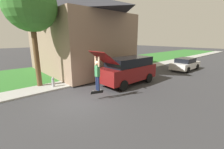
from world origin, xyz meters
The scene contains 10 objects.
ground_plane centered at (0.00, 0.00, 0.00)m, with size 120.00×120.00×0.00m, color #333335.
lawn centered at (-8.00, 6.00, 0.04)m, with size 10.00×80.00×0.08m.
sidewalk centered at (-3.60, 6.00, 0.05)m, with size 1.80×80.00×0.10m.
house centered at (-7.48, 4.60, 4.23)m, with size 11.03×8.18×8.00m.
lawn_tree_near centered at (-4.35, -0.75, 5.70)m, with size 3.49×3.49×7.41m.
suv_parked centered at (-0.41, 4.83, 1.16)m, with size 2.09×5.60×2.78m.
car_down_street centered at (0.40, 13.76, 0.68)m, with size 1.90×4.38×1.39m.
skateboarder centered at (0.58, 1.03, 1.63)m, with size 0.41×0.23×1.99m.
skateboard centered at (0.45, 1.08, 0.43)m, with size 0.27×0.81×0.28m.
fire_hydrant centered at (-3.40, -0.09, 0.44)m, with size 0.20×0.20×0.71m.
Camera 1 is at (7.35, -3.97, 3.59)m, focal length 24.00 mm.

